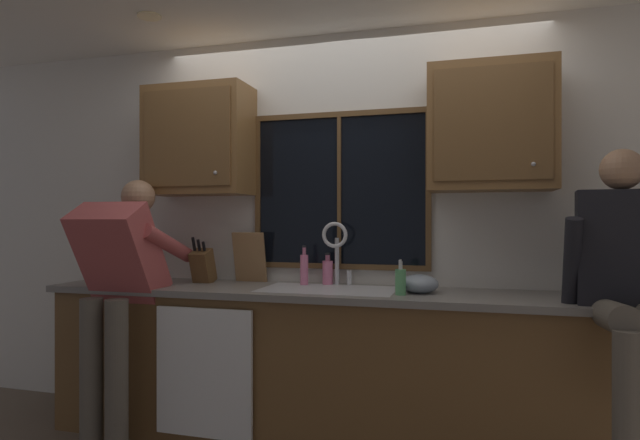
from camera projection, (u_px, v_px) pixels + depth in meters
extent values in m
cube|color=silver|center=(347.00, 229.00, 3.47)|extent=(5.91, 0.12, 2.55)
cylinder|color=#FFEAB2|center=(149.00, 16.00, 3.12)|extent=(0.14, 0.14, 0.01)
cube|color=black|center=(340.00, 190.00, 3.41)|extent=(1.10, 0.02, 0.95)
cube|color=brown|center=(339.00, 114.00, 3.40)|extent=(1.17, 0.02, 0.04)
cube|color=brown|center=(339.00, 266.00, 3.40)|extent=(1.17, 0.02, 0.04)
cube|color=brown|center=(258.00, 192.00, 3.56)|extent=(0.03, 0.02, 0.95)
cube|color=brown|center=(429.00, 189.00, 3.25)|extent=(0.03, 0.02, 0.95)
cube|color=brown|center=(339.00, 190.00, 3.40)|extent=(0.02, 0.02, 0.95)
cube|color=brown|center=(334.00, 370.00, 3.13)|extent=(3.51, 0.58, 0.88)
cube|color=slate|center=(333.00, 293.00, 3.11)|extent=(3.57, 0.62, 0.04)
cube|color=white|center=(204.00, 373.00, 3.02)|extent=(0.60, 0.02, 0.74)
cube|color=brown|center=(199.00, 141.00, 3.52)|extent=(0.70, 0.33, 0.72)
cube|color=brown|center=(186.00, 137.00, 3.35)|extent=(0.62, 0.01, 0.62)
sphere|color=#B2B2B7|center=(215.00, 173.00, 3.29)|extent=(0.02, 0.02, 0.02)
cube|color=brown|center=(491.00, 128.00, 3.01)|extent=(0.70, 0.33, 0.72)
cube|color=brown|center=(492.00, 123.00, 2.84)|extent=(0.62, 0.01, 0.62)
sphere|color=#B2B2B7|center=(533.00, 164.00, 2.78)|extent=(0.02, 0.02, 0.02)
cube|color=#B7B7BC|center=(328.00, 291.00, 3.13)|extent=(0.80, 0.46, 0.02)
cube|color=#9C9CA0|center=(296.00, 306.00, 3.19)|extent=(0.36, 0.42, 0.20)
cube|color=#9C9CA0|center=(361.00, 309.00, 3.08)|extent=(0.36, 0.42, 0.20)
cube|color=#B7B7BC|center=(328.00, 308.00, 3.13)|extent=(0.04, 0.42, 0.20)
cylinder|color=silver|center=(337.00, 261.00, 3.34)|extent=(0.03, 0.03, 0.30)
torus|color=silver|center=(335.00, 235.00, 3.29)|extent=(0.16, 0.02, 0.16)
cylinder|color=silver|center=(349.00, 277.00, 3.32)|extent=(0.03, 0.03, 0.09)
cylinder|color=#595147|center=(91.00, 374.00, 3.05)|extent=(0.13, 0.13, 0.88)
cylinder|color=#595147|center=(117.00, 377.00, 3.00)|extent=(0.13, 0.13, 0.88)
cube|color=#B24C4C|center=(119.00, 253.00, 3.15)|extent=(0.44, 0.47, 0.61)
sphere|color=#A57A5B|center=(138.00, 197.00, 3.33)|extent=(0.21, 0.21, 0.21)
cylinder|color=#B24C4C|center=(108.00, 243.00, 3.39)|extent=(0.09, 0.52, 0.26)
cylinder|color=#B24C4C|center=(168.00, 244.00, 3.27)|extent=(0.09, 0.52, 0.26)
cylinder|color=#595147|center=(613.00, 316.00, 2.37)|extent=(0.14, 0.43, 0.16)
cylinder|color=#595147|center=(627.00, 387.00, 2.16)|extent=(0.11, 0.11, 0.46)
cube|color=black|center=(622.00, 248.00, 2.55)|extent=(0.42, 0.24, 0.56)
sphere|color=#A57A5B|center=(622.00, 169.00, 2.55)|extent=(0.20, 0.20, 0.20)
cylinder|color=black|center=(572.00, 264.00, 2.57)|extent=(0.08, 0.20, 0.47)
cube|color=brown|center=(203.00, 267.00, 3.46)|extent=(0.12, 0.18, 0.25)
cylinder|color=black|center=(194.00, 244.00, 3.42)|extent=(0.02, 0.05, 0.09)
cylinder|color=black|center=(199.00, 245.00, 3.41)|extent=(0.02, 0.04, 0.08)
cylinder|color=black|center=(204.00, 246.00, 3.40)|extent=(0.02, 0.04, 0.06)
cube|color=#997047|center=(250.00, 257.00, 3.50)|extent=(0.22, 0.09, 0.33)
ellipsoid|color=#8C99A8|center=(419.00, 284.00, 2.99)|extent=(0.22, 0.22, 0.11)
cylinder|color=#59A566|center=(401.00, 282.00, 2.90)|extent=(0.06, 0.06, 0.14)
cylinder|color=silver|center=(401.00, 265.00, 2.90)|extent=(0.02, 0.02, 0.04)
cylinder|color=silver|center=(400.00, 261.00, 2.88)|extent=(0.01, 0.04, 0.01)
cylinder|color=pink|center=(304.00, 270.00, 3.34)|extent=(0.05, 0.05, 0.19)
cylinder|color=#AD5B7A|center=(304.00, 251.00, 3.34)|extent=(0.02, 0.02, 0.05)
cylinder|color=black|center=(304.00, 247.00, 3.34)|extent=(0.03, 0.03, 0.01)
cylinder|color=pink|center=(328.00, 273.00, 3.36)|extent=(0.07, 0.07, 0.15)
cylinder|color=#AD5B7A|center=(328.00, 258.00, 3.36)|extent=(0.03, 0.03, 0.04)
cylinder|color=black|center=(328.00, 254.00, 3.36)|extent=(0.03, 0.03, 0.01)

